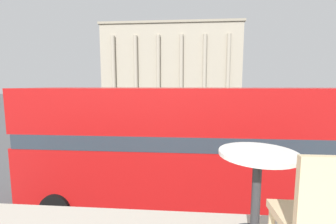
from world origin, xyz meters
TOP-DOWN VIEW (x-y plane):
  - double_decker_bus at (1.18, 5.35)m, footprint 11.42×2.72m
  - cafe_dining_table at (1.39, -0.35)m, footprint 0.60×0.60m
  - cafe_chair_0 at (1.57, -0.90)m, footprint 0.40×0.40m
  - plaza_building_left at (-2.83, 56.22)m, footprint 32.65×15.60m
  - traffic_light_near at (0.74, 10.06)m, footprint 0.42×0.24m
  - traffic_light_mid at (4.27, 18.57)m, footprint 0.42×0.24m
  - car_silver at (5.33, 24.16)m, footprint 4.20×1.93m
  - car_white at (1.58, 21.23)m, footprint 4.20×1.93m
  - pedestrian_white at (-1.90, 25.87)m, footprint 0.32×0.32m
  - pedestrian_grey at (0.19, 20.14)m, footprint 0.32×0.32m

SIDE VIEW (x-z plane):
  - car_silver at x=5.33m, z-range 0.02..1.37m
  - car_white at x=1.58m, z-range 0.02..1.37m
  - pedestrian_white at x=-1.90m, z-range 0.12..1.78m
  - pedestrian_grey at x=0.19m, z-range 0.14..1.89m
  - traffic_light_mid at x=4.27m, z-range 0.52..3.76m
  - double_decker_bus at x=1.18m, z-range 0.23..4.39m
  - traffic_light_near at x=0.74m, z-range 0.61..4.65m
  - cafe_chair_0 at x=1.57m, z-range 3.08..3.99m
  - cafe_dining_table at x=1.39m, z-range 3.19..3.92m
  - plaza_building_left at x=-2.83m, z-range 0.00..18.39m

